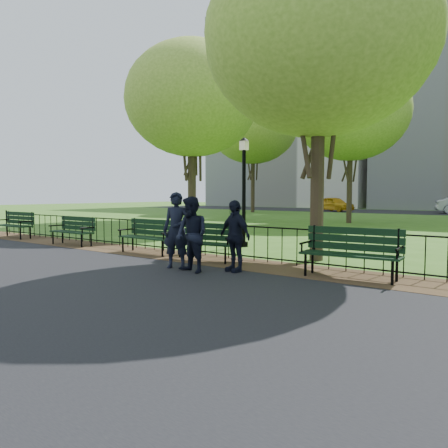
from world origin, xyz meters
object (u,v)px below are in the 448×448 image
Objects in this scene: person_right at (235,236)px; park_bench_left_c at (16,222)px; park_bench_right_a at (352,247)px; lamppost at (244,188)px; person_left at (177,230)px; person_mid at (192,235)px; park_bench_left_a at (150,232)px; tree_mid_w at (190,100)px; tree_far_c at (351,112)px; park_bench_left_b at (74,228)px; park_bench_main at (194,236)px; tree_far_w at (253,126)px; tree_near_w at (192,99)px; taxi at (335,204)px; tree_near_e at (319,38)px.

park_bench_left_c is at bearing -170.58° from person_right.
park_bench_right_a is 0.58× the size of lamppost.
person_mid is (0.65, -0.22, -0.05)m from person_left.
park_bench_left_a is 2.69m from person_left.
lamppost is at bearing 67.90° from park_bench_left_a.
tree_mid_w is 7.09× the size of person_right.
park_bench_left_c is at bearing -177.12° from person_mid.
park_bench_left_a is 16.99m from tree_far_c.
park_bench_right_a is at bearing -0.71° from park_bench_left_b.
person_right is (1.78, -0.70, 0.16)m from park_bench_main.
park_bench_left_c is 1.25× the size of person_right.
tree_mid_w is (-6.19, 12.71, 7.08)m from park_bench_left_b.
tree_far_w is 30.96m from person_left.
tree_near_w is at bearing 149.51° from person_right.
park_bench_left_a is 1.08× the size of person_left.
tree_mid_w is at bearing 136.22° from park_bench_right_a.
tree_near_w is at bearing 69.14° from park_bench_left_c.
park_bench_left_a is 3.73m from person_right.
tree_near_w reaches higher than park_bench_left_a.
park_bench_left_a reaches higher than park_bench_main.
tree_mid_w reaches higher than lamppost.
tree_far_c is at bearing 91.48° from park_bench_left_a.
taxi is at bearing 123.20° from person_right.
park_bench_left_b is 0.52× the size of lamppost.
park_bench_main reaches higher than park_bench_left_b.
person_right is at bearing 57.00° from person_mid.
park_bench_left_c is 31.29m from taxi.
park_bench_left_c is at bearing -79.63° from tree_mid_w.
lamppost reaches higher than person_left.
park_bench_left_a is at bearing -112.16° from lamppost.
tree_mid_w is (-13.95, 10.83, 2.11)m from tree_near_e.
park_bench_right_a is at bearing -34.39° from tree_near_w.
tree_far_c is at bearing 63.40° from tree_near_w.
tree_mid_w is (-11.49, 12.77, 7.03)m from park_bench_main.
park_bench_main is 1.21× the size of person_right.
park_bench_left_c is 0.17× the size of tree_far_w.
lamppost reaches higher than park_bench_main.
tree_mid_w is 19.57m from person_left.
park_bench_left_b is 1.04× the size of person_left.
tree_far_c is 2.25× the size of taxi.
person_left is at bearing -139.87° from taxi.
tree_mid_w is 6.74× the size of person_mid.
park_bench_main is 0.17× the size of tree_mid_w.
person_mid is at bearing -48.25° from tree_mid_w.
lamppost is 4.94m from tree_near_e.
person_right is at bearing -57.19° from tree_far_w.
person_left is at bearing -81.07° from tree_far_c.
lamppost reaches higher than person_right.
tree_near_w reaches higher than taxi.
park_bench_left_b is 0.16× the size of tree_far_w.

